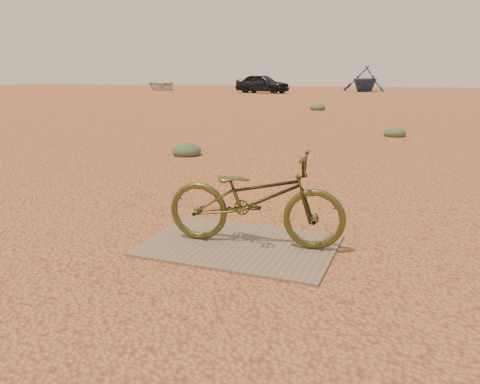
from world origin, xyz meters
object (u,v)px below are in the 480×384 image
(plywood_board, at_px, (240,245))
(car, at_px, (262,84))
(boat_far_left, at_px, (365,79))
(boat_near_left, at_px, (161,84))
(bicycle, at_px, (255,199))

(plywood_board, distance_m, car, 36.18)
(plywood_board, distance_m, boat_far_left, 41.21)
(car, xyz_separation_m, boat_near_left, (-12.20, 4.18, -0.21))
(boat_near_left, bearing_deg, boat_far_left, -25.78)
(bicycle, height_order, boat_far_left, boat_far_left)
(bicycle, bearing_deg, plywood_board, 106.93)
(plywood_board, xyz_separation_m, car, (-11.30, 34.36, 0.76))
(plywood_board, distance_m, boat_near_left, 45.14)
(boat_near_left, distance_m, boat_far_left, 19.93)
(bicycle, xyz_separation_m, boat_near_left, (-23.62, 38.48, 0.13))
(boat_far_left, bearing_deg, bicycle, -71.87)
(boat_near_left, xyz_separation_m, boat_far_left, (19.77, 2.49, 0.59))
(car, distance_m, boat_near_left, 12.89)
(boat_near_left, height_order, boat_far_left, boat_far_left)
(bicycle, distance_m, boat_far_left, 41.16)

